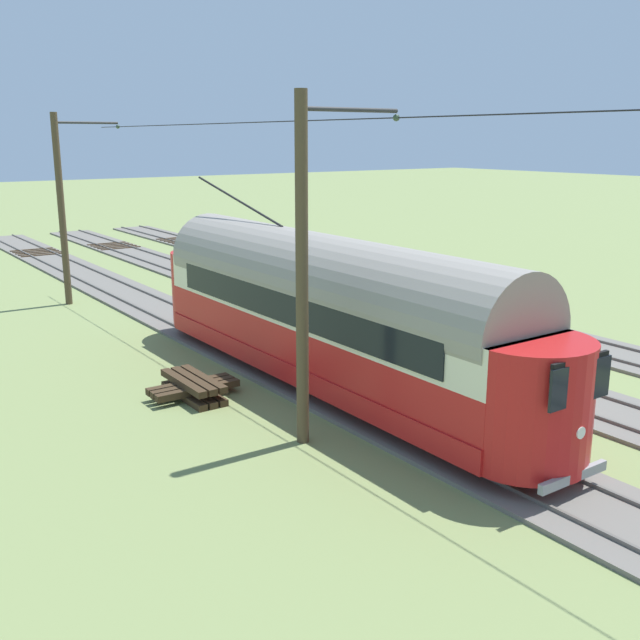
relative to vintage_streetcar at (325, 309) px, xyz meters
The scene contains 10 objects.
ground_plane 5.30m from the vintage_streetcar, 169.40° to the left, with size 220.00×220.00×0.00m, color olive.
track_streetcar_siding 9.69m from the vintage_streetcar, behind, with size 2.80×80.00×0.18m.
track_adjacent_siding 5.23m from the vintage_streetcar, behind, with size 2.80×80.00×0.18m.
track_third_siding 2.27m from the vintage_streetcar, 90.00° to the left, with size 2.80×80.00×0.18m.
vintage_streetcar is the anchor object (origin of this frame).
catenary_pole_foreground 15.25m from the vintage_streetcar, 80.39° to the right, with size 2.82×0.28×7.80m.
catenary_pole_mid_near 4.17m from the vintage_streetcar, 47.78° to the left, with size 2.82×0.28×7.80m.
overhead_wire_run 5.41m from the vintage_streetcar, 88.55° to the left, with size 2.61×39.44×0.18m.
spare_tie_stack 4.13m from the vintage_streetcar, 23.29° to the right, with size 2.40×2.40×0.54m.
track_end_bumper 13.08m from the vintage_streetcar, 136.66° to the right, with size 1.80×0.60×0.80m, color #B2A519.
Camera 1 is at (16.10, 15.12, 6.82)m, focal length 41.48 mm.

